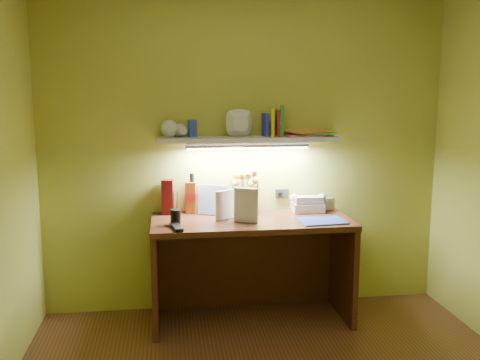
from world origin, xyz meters
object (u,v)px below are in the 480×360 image
at_px(whisky_bottle, 192,193).
at_px(desk, 251,270).
at_px(desk_clock, 328,204).
at_px(flower_bouquet, 245,192).
at_px(telephone, 308,203).

bearing_deg(whisky_bottle, desk, -31.80).
bearing_deg(whisky_bottle, desk_clock, -1.74).
relative_size(desk, flower_bouquet, 4.45).
height_order(flower_bouquet, telephone, flower_bouquet).
distance_m(desk, desk_clock, 0.78).
xyz_separation_m(desk, flower_bouquet, (-0.02, 0.19, 0.53)).
height_order(desk, desk_clock, desk_clock).
bearing_deg(desk, telephone, 21.30).
bearing_deg(flower_bouquet, desk_clock, 2.53).
xyz_separation_m(flower_bouquet, desk_clock, (0.64, 0.03, -0.11)).
height_order(desk, whisky_bottle, whisky_bottle).
xyz_separation_m(desk_clock, whisky_bottle, (-1.03, 0.03, 0.10)).
relative_size(desk, desk_clock, 15.35).
bearing_deg(desk, whisky_bottle, 148.20).
distance_m(flower_bouquet, whisky_bottle, 0.39).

